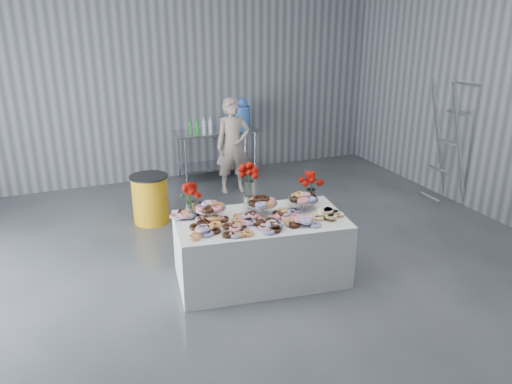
% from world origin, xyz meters
% --- Properties ---
extents(ground, '(9.00, 9.00, 0.00)m').
position_xyz_m(ground, '(0.00, 0.00, 0.00)').
color(ground, '#33363A').
rests_on(ground, ground).
extents(room_walls, '(8.04, 9.04, 4.02)m').
position_xyz_m(room_walls, '(-0.27, 0.07, 2.64)').
color(room_walls, gray).
rests_on(room_walls, ground).
extents(display_table, '(2.02, 1.25, 0.75)m').
position_xyz_m(display_table, '(0.11, 0.44, 0.38)').
color(display_table, white).
rests_on(display_table, ground).
extents(prep_table, '(1.50, 0.60, 0.90)m').
position_xyz_m(prep_table, '(0.78, 4.10, 0.62)').
color(prep_table, silver).
rests_on(prep_table, ground).
extents(donut_mounds, '(1.90, 1.04, 0.09)m').
position_xyz_m(donut_mounds, '(0.11, 0.39, 0.80)').
color(donut_mounds, '#CD814B').
rests_on(donut_mounds, display_table).
extents(cake_stand_left, '(0.36, 0.36, 0.17)m').
position_xyz_m(cake_stand_left, '(-0.41, 0.66, 0.89)').
color(cake_stand_left, silver).
rests_on(cake_stand_left, display_table).
extents(cake_stand_mid, '(0.36, 0.36, 0.17)m').
position_xyz_m(cake_stand_mid, '(0.18, 0.58, 0.89)').
color(cake_stand_mid, silver).
rests_on(cake_stand_mid, display_table).
extents(cake_stand_right, '(0.36, 0.36, 0.17)m').
position_xyz_m(cake_stand_right, '(0.68, 0.51, 0.89)').
color(cake_stand_right, silver).
rests_on(cake_stand_right, display_table).
extents(danish_pile, '(0.48, 0.48, 0.11)m').
position_xyz_m(danish_pile, '(0.83, 0.19, 0.81)').
color(danish_pile, white).
rests_on(danish_pile, display_table).
extents(bouquet_left, '(0.26, 0.26, 0.42)m').
position_xyz_m(bouquet_left, '(-0.60, 0.79, 1.05)').
color(bouquet_left, white).
rests_on(bouquet_left, display_table).
extents(bouquet_right, '(0.26, 0.26, 0.42)m').
position_xyz_m(bouquet_right, '(0.84, 0.64, 1.05)').
color(bouquet_right, white).
rests_on(bouquet_right, display_table).
extents(bouquet_center, '(0.26, 0.26, 0.57)m').
position_xyz_m(bouquet_center, '(0.11, 0.79, 1.13)').
color(bouquet_center, silver).
rests_on(bouquet_center, display_table).
extents(water_jug, '(0.28, 0.28, 0.55)m').
position_xyz_m(water_jug, '(1.28, 4.10, 1.15)').
color(water_jug, '#3F78D7').
rests_on(water_jug, prep_table).
extents(drink_bottles, '(0.54, 0.08, 0.27)m').
position_xyz_m(drink_bottles, '(0.46, 4.00, 1.04)').
color(drink_bottles, '#268C33').
rests_on(drink_bottles, prep_table).
extents(person, '(0.61, 0.42, 1.60)m').
position_xyz_m(person, '(0.81, 3.33, 0.80)').
color(person, '#CC8C93').
rests_on(person, ground).
extents(trash_barrel, '(0.55, 0.55, 0.71)m').
position_xyz_m(trash_barrel, '(-0.75, 2.55, 0.36)').
color(trash_barrel, '#EDA313').
rests_on(trash_barrel, ground).
extents(stepladder, '(0.78, 0.50, 2.01)m').
position_xyz_m(stepladder, '(3.75, 1.56, 1.01)').
color(stepladder, silver).
rests_on(stepladder, ground).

